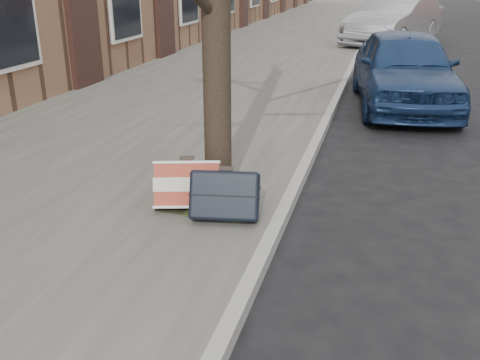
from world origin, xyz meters
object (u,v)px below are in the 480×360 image
(suitcase_red, at_px, (187,185))
(car_near_mid, at_px, (394,21))
(suitcase_navy, at_px, (225,195))
(car_near_front, at_px, (404,68))

(suitcase_red, bearing_deg, car_near_mid, 65.80)
(suitcase_navy, bearing_deg, car_near_front, 63.91)
(suitcase_navy, relative_size, car_near_mid, 0.13)
(suitcase_navy, height_order, car_near_front, car_near_front)
(suitcase_red, distance_m, suitcase_navy, 0.45)
(suitcase_navy, distance_m, car_near_mid, 13.82)
(car_near_front, bearing_deg, suitcase_red, -118.27)
(car_near_front, distance_m, car_near_mid, 8.23)
(car_near_front, bearing_deg, car_near_mid, 83.90)
(suitcase_red, xyz_separation_m, car_near_mid, (1.80, 13.59, 0.41))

